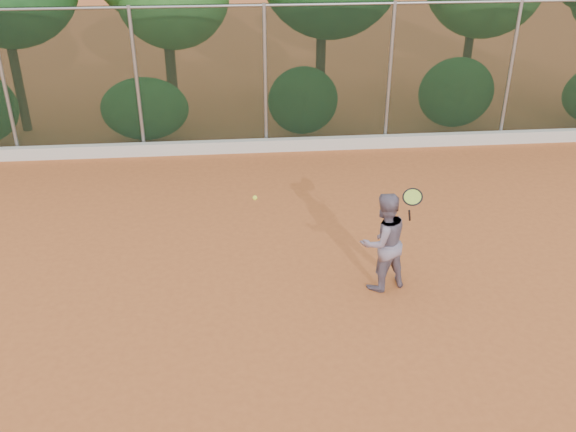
{
  "coord_description": "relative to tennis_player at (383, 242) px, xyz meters",
  "views": [
    {
      "loc": [
        -0.81,
        -7.94,
        6.01
      ],
      "look_at": [
        0.0,
        1.0,
        1.25
      ],
      "focal_mm": 40.0,
      "sensor_mm": 36.0,
      "label": 1
    }
  ],
  "objects": [
    {
      "name": "concrete_curb",
      "position": [
        -1.51,
        6.07,
        -0.69
      ],
      "size": [
        24.0,
        0.2,
        0.3
      ],
      "primitive_type": "cube",
      "color": "beige",
      "rests_on": "ground"
    },
    {
      "name": "chainlink_fence",
      "position": [
        -1.51,
        6.25,
        1.01
      ],
      "size": [
        24.09,
        0.09,
        3.5
      ],
      "color": "black",
      "rests_on": "ground"
    },
    {
      "name": "ground",
      "position": [
        -1.51,
        -0.75,
        -0.84
      ],
      "size": [
        80.0,
        80.0,
        0.0
      ],
      "primitive_type": "plane",
      "color": "#B65C2B",
      "rests_on": "ground"
    },
    {
      "name": "tennis_player",
      "position": [
        0.0,
        0.0,
        0.0
      ],
      "size": [
        0.99,
        0.88,
        1.69
      ],
      "primitive_type": "imported",
      "rotation": [
        0.0,
        0.0,
        3.48
      ],
      "color": "slate",
      "rests_on": "ground"
    },
    {
      "name": "tennis_ball_in_flight",
      "position": [
        -2.04,
        -0.23,
        0.99
      ],
      "size": [
        0.07,
        0.07,
        0.07
      ],
      "color": "#E4FA38",
      "rests_on": "ground"
    },
    {
      "name": "tennis_racket",
      "position": [
        0.35,
        -0.17,
        0.83
      ],
      "size": [
        0.39,
        0.37,
        0.59
      ],
      "color": "black",
      "rests_on": "ground"
    }
  ]
}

